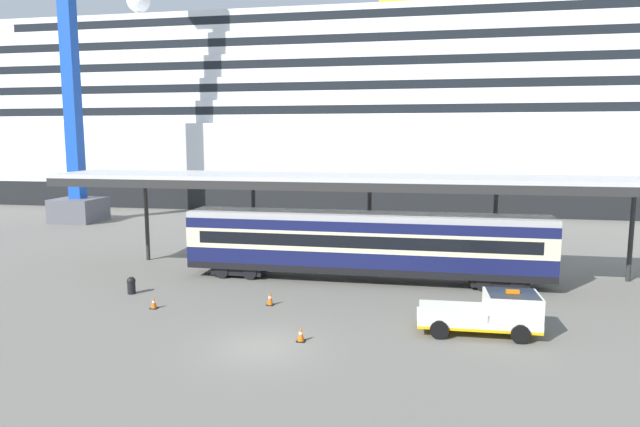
{
  "coord_description": "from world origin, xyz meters",
  "views": [
    {
      "loc": [
        6.4,
        -20.88,
        8.56
      ],
      "look_at": [
        0.88,
        8.01,
        4.5
      ],
      "focal_mm": 30.9,
      "sensor_mm": 36.0,
      "label": 1
    }
  ],
  "objects_px": {
    "cruise_ship": "(389,120)",
    "traffic_cone_mid": "(154,303)",
    "dockside_crane": "(73,51)",
    "service_truck": "(489,312)",
    "traffic_cone_far": "(270,298)",
    "train_carriage": "(364,243)",
    "traffic_cone_near": "(301,334)",
    "quay_bollard": "(131,285)"
  },
  "relations": [
    {
      "from": "cruise_ship",
      "to": "traffic_cone_mid",
      "type": "distance_m",
      "value": 52.78
    },
    {
      "from": "dockside_crane",
      "to": "service_truck",
      "type": "bearing_deg",
      "value": -34.91
    },
    {
      "from": "traffic_cone_mid",
      "to": "traffic_cone_far",
      "type": "bearing_deg",
      "value": 16.29
    },
    {
      "from": "train_carriage",
      "to": "service_truck",
      "type": "height_order",
      "value": "train_carriage"
    },
    {
      "from": "cruise_ship",
      "to": "service_truck",
      "type": "distance_m",
      "value": 53.11
    },
    {
      "from": "cruise_ship",
      "to": "train_carriage",
      "type": "xyz_separation_m",
      "value": [
        1.46,
        -43.53,
        -8.62
      ]
    },
    {
      "from": "traffic_cone_mid",
      "to": "service_truck",
      "type": "bearing_deg",
      "value": -1.99
    },
    {
      "from": "dockside_crane",
      "to": "cruise_ship",
      "type": "bearing_deg",
      "value": 40.68
    },
    {
      "from": "train_carriage",
      "to": "traffic_cone_mid",
      "type": "bearing_deg",
      "value": -142.74
    },
    {
      "from": "traffic_cone_near",
      "to": "dockside_crane",
      "type": "bearing_deg",
      "value": 135.91
    },
    {
      "from": "train_carriage",
      "to": "dockside_crane",
      "type": "xyz_separation_m",
      "value": [
        -31.06,
        18.09,
        14.78
      ]
    },
    {
      "from": "traffic_cone_far",
      "to": "dockside_crane",
      "type": "height_order",
      "value": "dockside_crane"
    },
    {
      "from": "traffic_cone_far",
      "to": "quay_bollard",
      "type": "height_order",
      "value": "quay_bollard"
    },
    {
      "from": "train_carriage",
      "to": "traffic_cone_far",
      "type": "relative_size",
      "value": 29.44
    },
    {
      "from": "dockside_crane",
      "to": "traffic_cone_far",
      "type": "bearing_deg",
      "value": -41.72
    },
    {
      "from": "cruise_ship",
      "to": "traffic_cone_mid",
      "type": "height_order",
      "value": "cruise_ship"
    },
    {
      "from": "traffic_cone_mid",
      "to": "traffic_cone_far",
      "type": "xyz_separation_m",
      "value": [
        5.62,
        1.64,
        0.06
      ]
    },
    {
      "from": "service_truck",
      "to": "dockside_crane",
      "type": "height_order",
      "value": "dockside_crane"
    },
    {
      "from": "cruise_ship",
      "to": "traffic_cone_far",
      "type": "bearing_deg",
      "value": -93.2
    },
    {
      "from": "traffic_cone_near",
      "to": "traffic_cone_mid",
      "type": "height_order",
      "value": "traffic_cone_near"
    },
    {
      "from": "traffic_cone_near",
      "to": "traffic_cone_mid",
      "type": "xyz_separation_m",
      "value": [
        -8.3,
        3.03,
        -0.02
      ]
    },
    {
      "from": "cruise_ship",
      "to": "traffic_cone_far",
      "type": "xyz_separation_m",
      "value": [
        -2.76,
        -49.37,
        -10.56
      ]
    },
    {
      "from": "traffic_cone_near",
      "to": "dockside_crane",
      "type": "distance_m",
      "value": 44.4
    },
    {
      "from": "cruise_ship",
      "to": "dockside_crane",
      "type": "xyz_separation_m",
      "value": [
        -29.6,
        -25.44,
        6.16
      ]
    },
    {
      "from": "service_truck",
      "to": "traffic_cone_mid",
      "type": "height_order",
      "value": "service_truck"
    },
    {
      "from": "train_carriage",
      "to": "traffic_cone_mid",
      "type": "relative_size",
      "value": 35.4
    },
    {
      "from": "train_carriage",
      "to": "traffic_cone_mid",
      "type": "distance_m",
      "value": 12.52
    },
    {
      "from": "train_carriage",
      "to": "traffic_cone_near",
      "type": "relative_size",
      "value": 33.69
    },
    {
      "from": "cruise_ship",
      "to": "quay_bollard",
      "type": "distance_m",
      "value": 51.06
    },
    {
      "from": "train_carriage",
      "to": "service_truck",
      "type": "xyz_separation_m",
      "value": [
        6.39,
        -8.05,
        -1.31
      ]
    },
    {
      "from": "traffic_cone_far",
      "to": "dockside_crane",
      "type": "relative_size",
      "value": 0.01
    },
    {
      "from": "traffic_cone_near",
      "to": "dockside_crane",
      "type": "height_order",
      "value": "dockside_crane"
    },
    {
      "from": "traffic_cone_near",
      "to": "traffic_cone_far",
      "type": "distance_m",
      "value": 5.39
    },
    {
      "from": "dockside_crane",
      "to": "train_carriage",
      "type": "bearing_deg",
      "value": -30.22
    },
    {
      "from": "traffic_cone_far",
      "to": "quay_bollard",
      "type": "bearing_deg",
      "value": 175.86
    },
    {
      "from": "train_carriage",
      "to": "traffic_cone_mid",
      "type": "xyz_separation_m",
      "value": [
        -9.84,
        -7.48,
        -2.01
      ]
    },
    {
      "from": "cruise_ship",
      "to": "traffic_cone_near",
      "type": "distance_m",
      "value": 55.08
    },
    {
      "from": "dockside_crane",
      "to": "quay_bollard",
      "type": "bearing_deg",
      "value": -51.26
    },
    {
      "from": "traffic_cone_mid",
      "to": "quay_bollard",
      "type": "distance_m",
      "value": 3.35
    },
    {
      "from": "traffic_cone_near",
      "to": "quay_bollard",
      "type": "xyz_separation_m",
      "value": [
        -10.8,
        5.26,
        0.2
      ]
    },
    {
      "from": "service_truck",
      "to": "dockside_crane",
      "type": "bearing_deg",
      "value": 145.09
    },
    {
      "from": "traffic_cone_near",
      "to": "quay_bollard",
      "type": "height_order",
      "value": "quay_bollard"
    }
  ]
}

